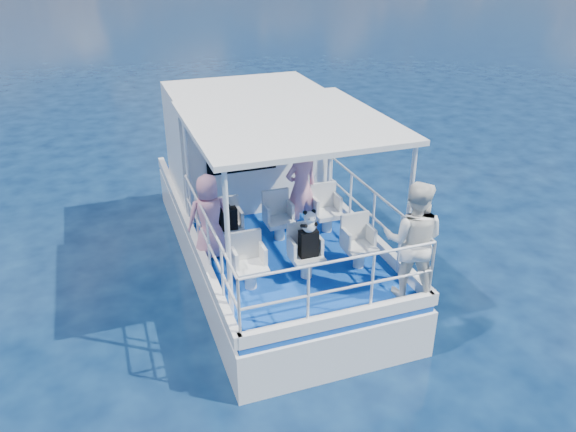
% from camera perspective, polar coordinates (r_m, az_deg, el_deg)
% --- Properties ---
extents(ground, '(2000.00, 2000.00, 0.00)m').
position_cam_1_polar(ground, '(10.18, -0.47, -7.26)').
color(ground, '#071733').
rests_on(ground, ground).
extents(hull, '(3.00, 7.00, 1.60)m').
position_cam_1_polar(hull, '(10.98, -2.18, -4.53)').
color(hull, white).
rests_on(hull, ground).
extents(deck, '(2.90, 6.90, 0.10)m').
position_cam_1_polar(deck, '(10.57, -2.26, -0.58)').
color(deck, '#0B3B9D').
rests_on(deck, hull).
extents(cabin, '(2.85, 2.00, 2.20)m').
position_cam_1_polar(cabin, '(11.28, -4.37, 7.48)').
color(cabin, white).
rests_on(cabin, deck).
extents(canopy, '(3.00, 3.20, 0.08)m').
position_cam_1_polar(canopy, '(8.65, -0.10, 9.59)').
color(canopy, white).
rests_on(canopy, cabin).
extents(canopy_posts, '(2.77, 2.97, 2.20)m').
position_cam_1_polar(canopy_posts, '(9.00, 0.01, 2.54)').
color(canopy_posts, white).
rests_on(canopy_posts, deck).
extents(railings, '(2.84, 3.59, 1.00)m').
position_cam_1_polar(railings, '(8.99, 0.70, -1.75)').
color(railings, white).
rests_on(railings, deck).
extents(seat_port_fwd, '(0.48, 0.46, 0.38)m').
position_cam_1_polar(seat_port_fwd, '(9.57, -5.99, -2.16)').
color(seat_port_fwd, silver).
rests_on(seat_port_fwd, deck).
extents(seat_center_fwd, '(0.48, 0.46, 0.38)m').
position_cam_1_polar(seat_center_fwd, '(9.78, -0.87, -1.33)').
color(seat_center_fwd, silver).
rests_on(seat_center_fwd, deck).
extents(seat_stbd_fwd, '(0.48, 0.46, 0.38)m').
position_cam_1_polar(seat_stbd_fwd, '(10.07, 3.98, -0.53)').
color(seat_stbd_fwd, silver).
rests_on(seat_stbd_fwd, deck).
extents(seat_port_aft, '(0.48, 0.46, 0.38)m').
position_cam_1_polar(seat_port_aft, '(8.48, -3.83, -6.13)').
color(seat_port_aft, silver).
rests_on(seat_port_aft, deck).
extents(seat_center_aft, '(0.48, 0.46, 0.38)m').
position_cam_1_polar(seat_center_aft, '(8.72, 1.88, -5.08)').
color(seat_center_aft, silver).
rests_on(seat_center_aft, deck).
extents(seat_stbd_aft, '(0.48, 0.46, 0.38)m').
position_cam_1_polar(seat_stbd_aft, '(9.05, 7.22, -4.05)').
color(seat_stbd_aft, silver).
rests_on(seat_stbd_aft, deck).
extents(passenger_port_fwd, '(0.54, 0.39, 1.43)m').
position_cam_1_polar(passenger_port_fwd, '(9.12, -8.01, -0.09)').
color(passenger_port_fwd, pink).
rests_on(passenger_port_fwd, deck).
extents(passenger_stbd_fwd, '(0.66, 0.49, 1.67)m').
position_cam_1_polar(passenger_stbd_fwd, '(9.79, 1.36, 2.87)').
color(passenger_stbd_fwd, pink).
rests_on(passenger_stbd_fwd, deck).
extents(passenger_stbd_aft, '(1.11, 1.06, 1.80)m').
position_cam_1_polar(passenger_stbd_aft, '(8.15, 12.61, -2.44)').
color(passenger_stbd_aft, white).
rests_on(passenger_stbd_aft, deck).
extents(backpack_port, '(0.29, 0.16, 0.38)m').
position_cam_1_polar(backpack_port, '(9.35, -6.10, -0.27)').
color(backpack_port, black).
rests_on(backpack_port, seat_port_fwd).
extents(backpack_center, '(0.28, 0.16, 0.43)m').
position_cam_1_polar(backpack_center, '(8.51, 2.10, -2.81)').
color(backpack_center, black).
rests_on(backpack_center, seat_center_aft).
extents(compact_camera, '(0.11, 0.07, 0.07)m').
position_cam_1_polar(compact_camera, '(9.23, -6.24, 0.90)').
color(compact_camera, black).
rests_on(compact_camera, backpack_port).
extents(panda, '(0.23, 0.19, 0.35)m').
position_cam_1_polar(panda, '(8.31, 2.17, -0.51)').
color(panda, silver).
rests_on(panda, backpack_center).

